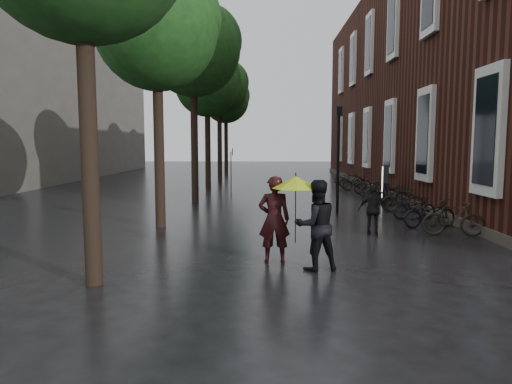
{
  "coord_description": "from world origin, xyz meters",
  "views": [
    {
      "loc": [
        -0.78,
        -7.33,
        2.66
      ],
      "look_at": [
        -1.03,
        5.9,
        1.24
      ],
      "focal_mm": 32.0,
      "sensor_mm": 36.0,
      "label": 1
    }
  ],
  "objects_px": {
    "parked_bicycles": "(381,192)",
    "lamp_post": "(338,149)",
    "pedestrian_walking": "(373,210)",
    "ad_lightbox": "(385,184)",
    "person_burgundy": "(274,219)",
    "person_black": "(316,225)"
  },
  "relations": [
    {
      "from": "person_burgundy",
      "to": "ad_lightbox",
      "type": "bearing_deg",
      "value": -119.39
    },
    {
      "from": "person_burgundy",
      "to": "parked_bicycles",
      "type": "xyz_separation_m",
      "value": [
        5.11,
        10.74,
        -0.51
      ]
    },
    {
      "from": "pedestrian_walking",
      "to": "lamp_post",
      "type": "xyz_separation_m",
      "value": [
        -0.4,
        4.02,
        1.7
      ]
    },
    {
      "from": "person_burgundy",
      "to": "parked_bicycles",
      "type": "relative_size",
      "value": 0.12
    },
    {
      "from": "lamp_post",
      "to": "parked_bicycles",
      "type": "bearing_deg",
      "value": 54.43
    },
    {
      "from": "parked_bicycles",
      "to": "ad_lightbox",
      "type": "xyz_separation_m",
      "value": [
        -0.02,
        -0.69,
        0.41
      ]
    },
    {
      "from": "person_black",
      "to": "parked_bicycles",
      "type": "bearing_deg",
      "value": -126.7
    },
    {
      "from": "pedestrian_walking",
      "to": "lamp_post",
      "type": "height_order",
      "value": "lamp_post"
    },
    {
      "from": "ad_lightbox",
      "to": "person_black",
      "type": "bearing_deg",
      "value": -97.53
    },
    {
      "from": "person_burgundy",
      "to": "lamp_post",
      "type": "relative_size",
      "value": 0.49
    },
    {
      "from": "person_burgundy",
      "to": "parked_bicycles",
      "type": "distance_m",
      "value": 11.9
    },
    {
      "from": "pedestrian_walking",
      "to": "ad_lightbox",
      "type": "height_order",
      "value": "ad_lightbox"
    },
    {
      "from": "person_black",
      "to": "pedestrian_walking",
      "type": "xyz_separation_m",
      "value": [
        2.09,
        3.74,
        -0.22
      ]
    },
    {
      "from": "person_burgundy",
      "to": "ad_lightbox",
      "type": "xyz_separation_m",
      "value": [
        5.1,
        10.05,
        -0.1
      ]
    },
    {
      "from": "person_black",
      "to": "ad_lightbox",
      "type": "height_order",
      "value": "person_black"
    },
    {
      "from": "pedestrian_walking",
      "to": "lamp_post",
      "type": "bearing_deg",
      "value": -66.71
    },
    {
      "from": "person_burgundy",
      "to": "ad_lightbox",
      "type": "height_order",
      "value": "person_burgundy"
    },
    {
      "from": "parked_bicycles",
      "to": "lamp_post",
      "type": "xyz_separation_m",
      "value": [
        -2.57,
        -3.59,
        1.97
      ]
    },
    {
      "from": "pedestrian_walking",
      "to": "parked_bicycles",
      "type": "bearing_deg",
      "value": -88.29
    },
    {
      "from": "pedestrian_walking",
      "to": "parked_bicycles",
      "type": "distance_m",
      "value": 7.92
    },
    {
      "from": "person_black",
      "to": "parked_bicycles",
      "type": "distance_m",
      "value": 12.13
    },
    {
      "from": "person_burgundy",
      "to": "pedestrian_walking",
      "type": "xyz_separation_m",
      "value": [
        2.95,
        3.13,
        -0.24
      ]
    }
  ]
}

